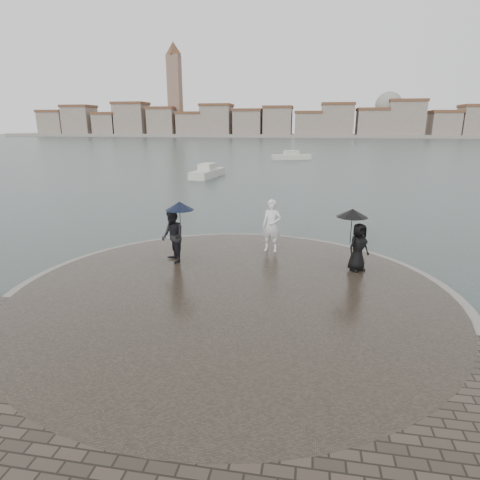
# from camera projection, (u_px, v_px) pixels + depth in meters

# --- Properties ---
(ground) EXTENTS (400.00, 400.00, 0.00)m
(ground) POSITION_uv_depth(u_px,v_px,m) (198.00, 376.00, 7.93)
(ground) COLOR #2B3835
(ground) RESTS_ON ground
(kerb_ring) EXTENTS (12.50, 12.50, 0.32)m
(kerb_ring) POSITION_uv_depth(u_px,v_px,m) (232.00, 297.00, 11.20)
(kerb_ring) COLOR gray
(kerb_ring) RESTS_ON ground
(quay_tip) EXTENTS (11.90, 11.90, 0.36)m
(quay_tip) POSITION_uv_depth(u_px,v_px,m) (232.00, 296.00, 11.19)
(quay_tip) COLOR #2D261E
(quay_tip) RESTS_ON ground
(statue) EXTENTS (0.74, 0.54, 1.89)m
(statue) POSITION_uv_depth(u_px,v_px,m) (272.00, 226.00, 14.38)
(statue) COLOR white
(statue) RESTS_ON quay_tip
(visitor_left) EXTENTS (1.26, 1.12, 2.04)m
(visitor_left) POSITION_uv_depth(u_px,v_px,m) (174.00, 230.00, 13.19)
(visitor_left) COLOR black
(visitor_left) RESTS_ON quay_tip
(visitor_right) EXTENTS (1.19, 1.02, 1.95)m
(visitor_right) POSITION_uv_depth(u_px,v_px,m) (356.00, 236.00, 12.43)
(visitor_right) COLOR black
(visitor_right) RESTS_ON quay_tip
(far_skyline) EXTENTS (260.00, 20.00, 37.00)m
(far_skyline) POSITION_uv_depth(u_px,v_px,m) (292.00, 123.00, 159.53)
(far_skyline) COLOR gray
(far_skyline) RESTS_ON ground
(boats) EXTENTS (10.79, 26.30, 1.50)m
(boats) POSITION_uv_depth(u_px,v_px,m) (258.00, 163.00, 47.71)
(boats) COLOR beige
(boats) RESTS_ON ground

